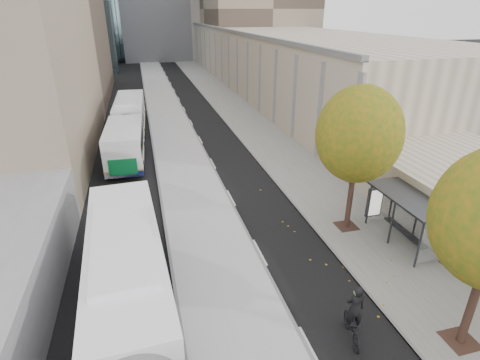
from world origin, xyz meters
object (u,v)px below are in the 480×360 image
object	(u,v)px
cyclist	(353,320)
distant_car	(128,101)
bus_far	(128,124)
bus_shelter	(411,204)
bus_near	(134,358)

from	to	relation	value
cyclist	distant_car	size ratio (longest dim) A/B	0.62
bus_far	cyclist	bearing A→B (deg)	-70.64
bus_shelter	bus_far	world-z (taller)	bus_far
bus_shelter	cyclist	xyz separation A→B (m)	(-5.77, -4.81, -1.32)
bus_shelter	bus_near	xyz separation A→B (m)	(-13.13, -5.22, -0.50)
cyclist	bus_far	bearing A→B (deg)	120.63
distant_car	bus_shelter	bearing A→B (deg)	-71.73
bus_shelter	bus_far	bearing A→B (deg)	123.93
bus_far	distant_car	bearing A→B (deg)	92.94
bus_shelter	cyclist	size ratio (longest dim) A/B	1.88
distant_car	bus_far	bearing A→B (deg)	-92.71
bus_near	bus_far	world-z (taller)	bus_near
bus_near	bus_far	distance (m)	25.29
bus_shelter	distant_car	distance (m)	36.91
distant_car	bus_near	bearing A→B (deg)	-92.72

